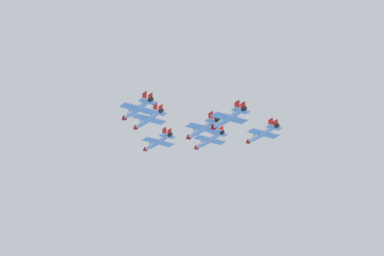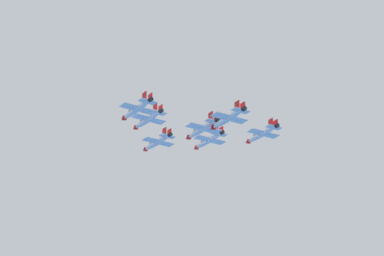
# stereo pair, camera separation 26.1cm
# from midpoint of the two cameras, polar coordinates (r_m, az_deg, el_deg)

# --- Properties ---
(jet_lead) EXTENTS (17.15, 10.45, 3.60)m
(jet_lead) POSITION_cam_midpoint_polar(r_m,az_deg,el_deg) (276.32, -2.28, -0.93)
(jet_lead) COLOR white
(jet_left_wingman) EXTENTS (17.13, 10.46, 3.60)m
(jet_left_wingman) POSITION_cam_midpoint_polar(r_m,az_deg,el_deg) (261.04, -2.90, 0.57)
(jet_left_wingman) COLOR white
(jet_right_wingman) EXTENTS (16.91, 10.38, 3.55)m
(jet_right_wingman) POSITION_cam_midpoint_polar(r_m,az_deg,el_deg) (271.11, 1.13, -0.80)
(jet_right_wingman) COLOR white
(jet_left_outer) EXTENTS (17.25, 10.55, 3.62)m
(jet_left_outer) POSITION_cam_midpoint_polar(r_m,az_deg,el_deg) (243.97, -3.62, 1.25)
(jet_left_outer) COLOR white
(jet_right_outer) EXTENTS (17.09, 10.50, 3.59)m
(jet_right_outer) POSITION_cam_midpoint_polar(r_m,az_deg,el_deg) (267.45, 4.66, -0.38)
(jet_right_outer) COLOR white
(jet_slot_rear) EXTENTS (17.84, 10.96, 3.75)m
(jet_slot_rear) POSITION_cam_midpoint_polar(r_m,az_deg,el_deg) (254.16, 0.71, -0.04)
(jet_slot_rear) COLOR white
(jet_trailing) EXTENTS (17.63, 10.83, 3.71)m
(jet_trailing) POSITION_cam_midpoint_polar(r_m,az_deg,el_deg) (243.73, 2.40, 0.64)
(jet_trailing) COLOR white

